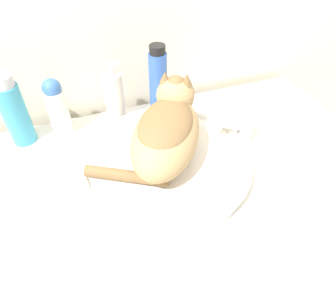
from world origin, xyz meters
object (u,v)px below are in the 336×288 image
object	(u,v)px
soap_pump_bottle	(115,98)
lotion_bottle_white	(57,107)
cat	(167,128)
mouthwash_bottle	(14,112)
faucet	(241,127)
shampoo_bottle_tall	(158,82)

from	to	relation	value
soap_pump_bottle	lotion_bottle_white	bearing A→B (deg)	180.00
cat	mouthwash_bottle	world-z (taller)	cat
cat	mouthwash_bottle	xyz separation A→B (m)	(-0.36, 0.24, -0.03)
mouthwash_bottle	faucet	bearing A→B (deg)	-21.02
soap_pump_bottle	mouthwash_bottle	xyz separation A→B (m)	(-0.28, 0.00, 0.02)
lotion_bottle_white	cat	bearing A→B (deg)	-44.68
soap_pump_bottle	mouthwash_bottle	bearing A→B (deg)	180.00
shampoo_bottle_tall	faucet	bearing A→B (deg)	-52.94
cat	mouthwash_bottle	size ratio (longest dim) A/B	1.66
shampoo_bottle_tall	lotion_bottle_white	size ratio (longest dim) A/B	1.28
faucet	lotion_bottle_white	xyz separation A→B (m)	(-0.48, 0.23, 0.03)
cat	shampoo_bottle_tall	world-z (taller)	shampoo_bottle_tall
faucet	cat	bearing A→B (deg)	-2.97
faucet	lotion_bottle_white	size ratio (longest dim) A/B	0.75
lotion_bottle_white	shampoo_bottle_tall	bearing A→B (deg)	0.00
cat	soap_pump_bottle	bearing A→B (deg)	50.25
cat	soap_pump_bottle	xyz separation A→B (m)	(-0.08, 0.24, -0.04)
cat	mouthwash_bottle	distance (m)	0.43
lotion_bottle_white	soap_pump_bottle	bearing A→B (deg)	0.00
lotion_bottle_white	mouthwash_bottle	distance (m)	0.11
cat	lotion_bottle_white	xyz separation A→B (m)	(-0.25, 0.24, -0.04)
faucet	mouthwash_bottle	bearing A→B (deg)	-28.55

